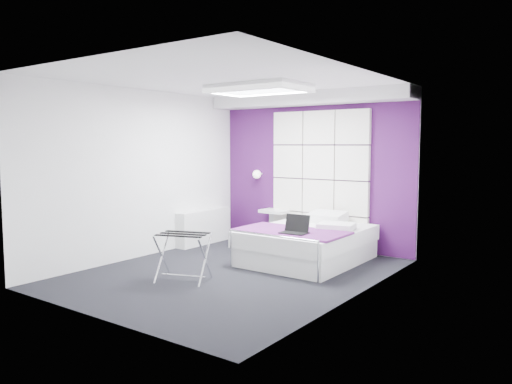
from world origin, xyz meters
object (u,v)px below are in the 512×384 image
(radiator, at_px, (204,227))
(luggage_rack, at_px, (183,257))
(bed, at_px, (307,243))
(laptop, at_px, (296,229))
(wall_lamp, at_px, (258,174))
(nightstand, at_px, (275,211))

(radiator, relative_size, luggage_rack, 1.92)
(luggage_rack, bearing_deg, bed, 47.83)
(radiator, distance_m, bed, 2.17)
(luggage_rack, bearing_deg, laptop, 34.01)
(bed, height_order, laptop, laptop)
(bed, bearing_deg, laptop, -74.97)
(wall_lamp, relative_size, luggage_rack, 0.24)
(radiator, bearing_deg, wall_lamp, 49.90)
(laptop, bearing_deg, radiator, 159.55)
(wall_lamp, relative_size, bed, 0.08)
(radiator, height_order, bed, bed)
(wall_lamp, height_order, luggage_rack, wall_lamp)
(wall_lamp, distance_m, radiator, 1.35)
(nightstand, bearing_deg, bed, -36.29)
(radiator, height_order, luggage_rack, luggage_rack)
(wall_lamp, height_order, bed, wall_lamp)
(luggage_rack, bearing_deg, wall_lamp, 85.72)
(radiator, xyz_separation_m, nightstand, (1.04, 0.72, 0.28))
(radiator, bearing_deg, luggage_rack, -54.45)
(bed, relative_size, nightstand, 3.96)
(radiator, relative_size, bed, 0.63)
(wall_lamp, xyz_separation_m, luggage_rack, (0.77, -2.73, -0.91))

